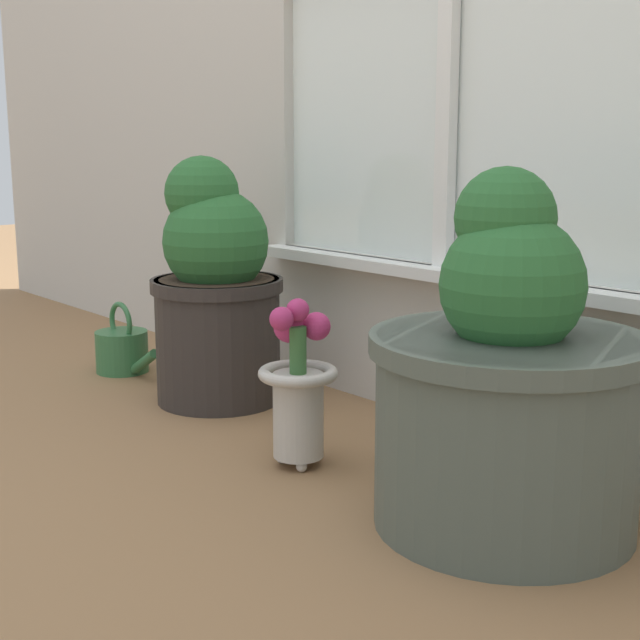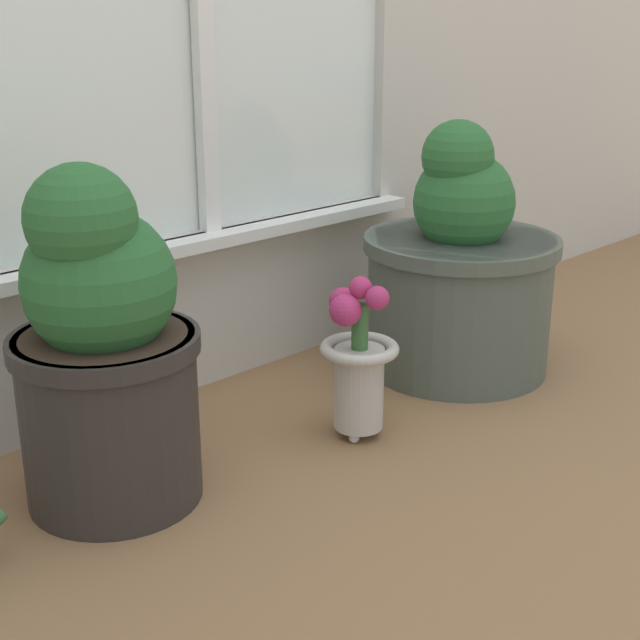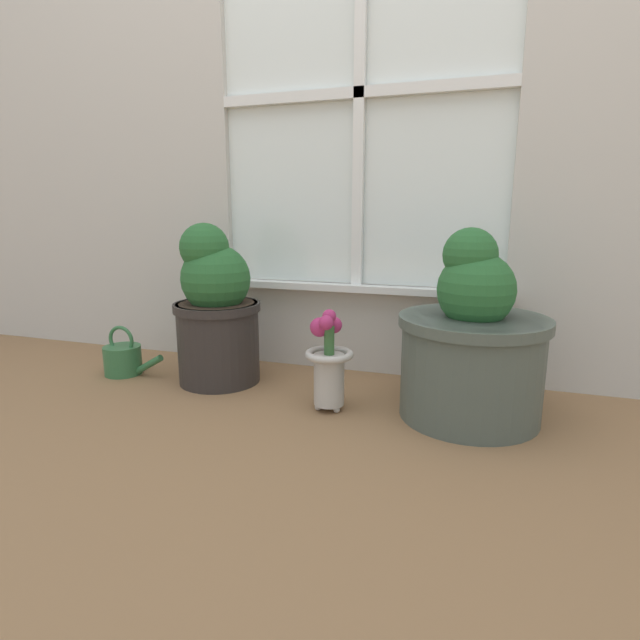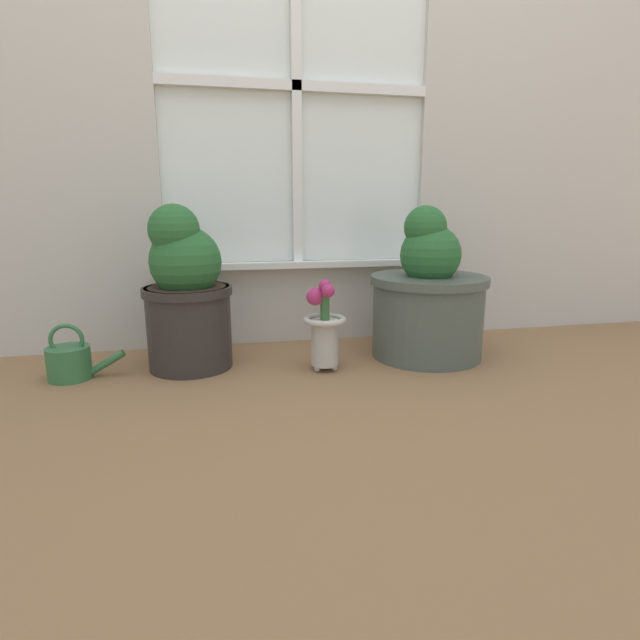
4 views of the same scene
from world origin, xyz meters
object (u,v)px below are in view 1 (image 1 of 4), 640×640
potted_plant_right (507,391)px  watering_can (123,350)px  flower_vase (298,386)px  potted_plant_left (216,291)px

potted_plant_right → watering_can: potted_plant_right is taller
watering_can → potted_plant_right: bearing=-0.1°
flower_vase → potted_plant_left: bearing=164.5°
watering_can → flower_vase: bearing=-5.7°
potted_plant_right → flower_vase: bearing=-169.0°
potted_plant_left → watering_can: size_ratio=2.30×
flower_vase → watering_can: bearing=174.3°
flower_vase → potted_plant_right: bearing=11.0°
potted_plant_left → potted_plant_right: (0.83, -0.04, -0.04)m
potted_plant_right → flower_vase: size_ratio=1.76×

